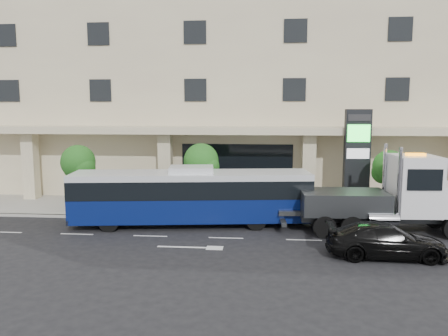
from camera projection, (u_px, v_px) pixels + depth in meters
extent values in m
plane|color=black|center=(228.00, 230.00, 24.08)|extent=(120.00, 120.00, 0.00)
cube|color=gray|center=(234.00, 209.00, 29.00)|extent=(120.00, 6.00, 0.15)
cube|color=gray|center=(231.00, 220.00, 26.04)|extent=(120.00, 0.30, 0.15)
cube|color=#BDAD8E|center=(242.00, 71.00, 38.06)|extent=(60.00, 15.00, 20.00)
cube|color=#BDAD8E|center=(236.00, 130.00, 30.11)|extent=(60.00, 2.80, 0.50)
cube|color=black|center=(237.00, 172.00, 31.66)|extent=(8.00, 0.12, 4.00)
cube|color=#BDAD8E|center=(31.00, 165.00, 31.77)|extent=(0.90, 0.90, 4.90)
cube|color=#BDAD8E|center=(166.00, 167.00, 30.89)|extent=(0.90, 0.90, 4.90)
cube|color=#BDAD8E|center=(308.00, 168.00, 30.01)|extent=(0.90, 0.90, 4.90)
cylinder|color=#422B19|center=(79.00, 188.00, 28.31)|extent=(0.14, 0.14, 2.80)
sphere|color=#1C5117|center=(78.00, 162.00, 28.08)|extent=(2.20, 2.20, 2.20)
sphere|color=#1C5117|center=(82.00, 167.00, 27.90)|extent=(1.65, 1.65, 1.65)
sphere|color=#1C5117|center=(75.00, 168.00, 28.36)|extent=(1.54, 1.54, 1.54)
cylinder|color=#422B19|center=(201.00, 189.00, 27.59)|extent=(0.14, 0.14, 2.94)
sphere|color=#1C5117|center=(201.00, 161.00, 27.36)|extent=(2.20, 2.20, 2.20)
sphere|color=#1C5117|center=(206.00, 167.00, 27.17)|extent=(1.65, 1.65, 1.65)
sphere|color=#1C5117|center=(197.00, 167.00, 27.64)|extent=(1.54, 1.54, 1.54)
cylinder|color=#422B19|center=(388.00, 194.00, 26.59)|extent=(0.14, 0.14, 2.73)
sphere|color=#1C5117|center=(389.00, 167.00, 26.37)|extent=(2.00, 2.00, 2.00)
sphere|color=#1C5117|center=(396.00, 172.00, 26.18)|extent=(1.50, 1.50, 1.50)
sphere|color=#1C5117|center=(383.00, 172.00, 26.65)|extent=(1.40, 1.40, 1.40)
cylinder|color=black|center=(109.00, 222.00, 23.74)|extent=(1.15, 0.48, 1.12)
cylinder|color=black|center=(118.00, 212.00, 26.07)|extent=(1.15, 0.48, 1.12)
cylinder|color=black|center=(256.00, 220.00, 24.06)|extent=(1.15, 0.48, 1.12)
cylinder|color=black|center=(252.00, 210.00, 26.39)|extent=(1.15, 0.48, 1.12)
cube|color=#091650|center=(192.00, 207.00, 25.02)|extent=(13.68, 4.51, 1.34)
cube|color=black|center=(192.00, 187.00, 24.86)|extent=(13.69, 4.56, 1.01)
cube|color=silver|center=(192.00, 175.00, 24.77)|extent=(13.68, 4.51, 0.34)
cube|color=silver|center=(191.00, 169.00, 24.73)|extent=(2.67, 2.09, 0.34)
cube|color=#2D3033|center=(75.00, 218.00, 24.82)|extent=(0.50, 2.79, 0.34)
cube|color=#2D3033|center=(307.00, 215.00, 25.36)|extent=(0.50, 2.79, 0.34)
cube|color=#2D3033|center=(386.00, 217.00, 23.46)|extent=(9.21, 1.49, 0.43)
cube|color=silver|center=(414.00, 185.00, 23.16)|extent=(2.28, 2.79, 3.13)
cube|color=black|center=(434.00, 176.00, 23.05)|extent=(0.21, 2.37, 1.29)
cylinder|color=silver|center=(399.00, 183.00, 22.00)|extent=(0.20, 0.20, 3.67)
cylinder|color=silver|center=(384.00, 176.00, 24.35)|extent=(0.20, 0.20, 3.67)
cube|color=#2D3033|center=(343.00, 202.00, 23.45)|extent=(4.64, 2.79, 1.19)
cube|color=#2D3033|center=(295.00, 213.00, 23.65)|extent=(1.74, 0.38, 0.24)
cube|color=#2D3033|center=(283.00, 221.00, 23.73)|extent=(0.36, 1.95, 0.19)
cube|color=orange|center=(415.00, 155.00, 22.95)|extent=(0.99, 0.42, 0.15)
cylinder|color=black|center=(435.00, 218.00, 24.48)|extent=(1.20, 0.40, 1.19)
cylinder|color=black|center=(352.00, 227.00, 22.46)|extent=(1.20, 0.40, 1.19)
cylinder|color=black|center=(342.00, 217.00, 24.70)|extent=(1.20, 0.40, 1.19)
cylinder|color=black|center=(324.00, 227.00, 22.52)|extent=(1.20, 0.40, 1.19)
cylinder|color=black|center=(317.00, 216.00, 24.76)|extent=(1.20, 0.40, 1.19)
imported|color=black|center=(386.00, 241.00, 19.60)|extent=(5.29, 2.23, 1.52)
cube|color=black|center=(357.00, 160.00, 28.14)|extent=(1.65, 0.62, 6.49)
cube|color=#25E13B|center=(359.00, 133.00, 27.61)|extent=(1.41, 0.13, 1.08)
cube|color=silver|center=(358.00, 154.00, 27.79)|extent=(1.41, 0.13, 0.65)
cube|color=#262628|center=(359.00, 118.00, 27.49)|extent=(1.41, 0.13, 0.43)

